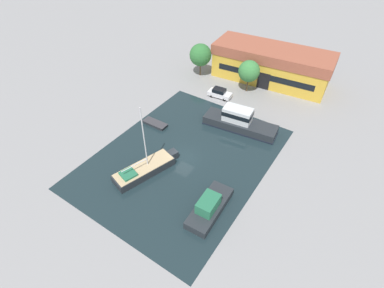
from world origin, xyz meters
The scene contains 10 objects.
ground_plane centered at (0.00, 0.00, 0.00)m, with size 440.00×440.00×0.00m, color gray.
water_canal centered at (0.00, 0.00, 0.00)m, with size 22.88×30.02×0.01m, color #19282D.
warehouse_building centered at (1.21, 28.72, 3.40)m, with size 23.61×10.39×6.72m.
quay_tree_near_building centered at (-0.59, 22.15, 4.24)m, with size 4.02×4.02×6.26m.
quay_tree_by_water centered at (-11.55, 22.50, 4.49)m, with size 4.45×4.45×6.72m.
parked_car centered at (-3.89, 17.36, 0.85)m, with size 4.53×2.27×1.71m.
sailboat_moored centered at (-2.69, -5.42, 0.69)m, with size 5.18×10.12×10.70m.
motor_cruiser centered at (3.46, 10.88, 1.32)m, with size 12.44×4.90×3.69m.
small_dinghy centered at (-8.48, 3.79, 0.27)m, with size 4.26×1.66×0.53m.
cabin_boat centered at (8.17, -6.11, 0.91)m, with size 3.28×7.84×2.59m.
Camera 1 is at (18.88, -25.84, 30.68)m, focal length 28.00 mm.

